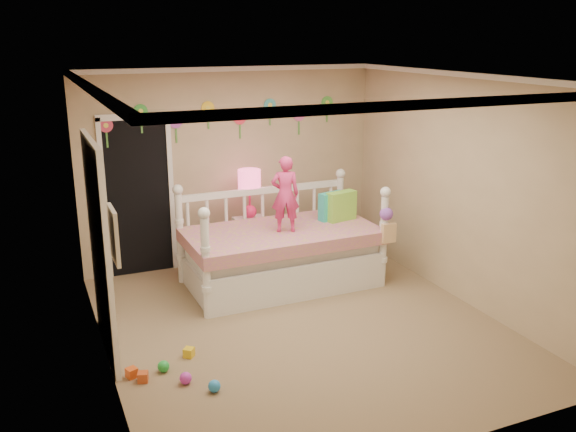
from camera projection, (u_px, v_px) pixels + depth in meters
name	position (u px, v px, depth m)	size (l,w,h in m)	color
floor	(302.00, 326.00, 6.60)	(4.00, 4.50, 0.01)	#7F684C
ceiling	(303.00, 77.00, 5.86)	(4.00, 4.50, 0.01)	white
back_wall	(232.00, 167.00, 8.21)	(4.00, 0.01, 2.60)	tan
left_wall	(97.00, 233.00, 5.47)	(0.01, 4.50, 2.60)	tan
right_wall	(463.00, 190.00, 6.99)	(0.01, 4.50, 2.60)	tan
crown_molding	(303.00, 80.00, 5.87)	(4.00, 4.50, 0.06)	white
daybed	(281.00, 235.00, 7.54)	(2.36, 1.27, 1.28)	white
pillow_turquoise	(332.00, 206.00, 7.86)	(0.35, 0.12, 0.35)	#27C5B8
pillow_lime	(341.00, 206.00, 7.83)	(0.39, 0.14, 0.37)	#87D541
child	(285.00, 194.00, 7.30)	(0.34, 0.22, 0.92)	#E03275
nightstand	(250.00, 242.00, 8.21)	(0.40, 0.31, 0.67)	white
table_lamp	(249.00, 186.00, 7.99)	(0.30, 0.30, 0.65)	#DA1D56
closet_doorway	(139.00, 196.00, 7.79)	(0.90, 0.04, 2.07)	black
flower_decals	(224.00, 119.00, 7.98)	(3.40, 0.02, 0.50)	#B2668C
mirror_closet	(100.00, 249.00, 5.82)	(0.07, 1.30, 2.10)	white
wall_picture	(114.00, 235.00, 4.61)	(0.05, 0.34, 0.42)	white
hanging_bag	(387.00, 226.00, 7.40)	(0.20, 0.16, 0.36)	beige
toy_scatter	(174.00, 373.00, 5.56)	(0.80, 1.30, 0.11)	#996666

